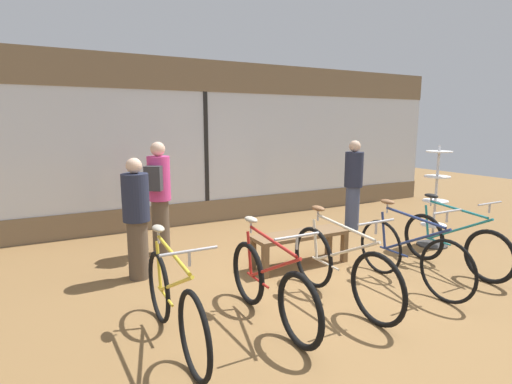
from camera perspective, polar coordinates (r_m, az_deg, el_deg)
ground_plane at (r=5.08m, az=9.11°, el=-13.51°), size 24.00×24.00×0.00m
shop_back_wall at (r=8.00m, az=-7.21°, el=7.15°), size 12.00×0.08×3.20m
bicycle_far_left at (r=3.80m, az=-11.70°, el=-15.30°), size 0.46×1.79×1.05m
bicycle_left at (r=4.12m, az=2.05°, el=-13.30°), size 0.46×1.72×1.03m
bicycle_center at (r=4.61m, az=12.04°, el=-10.61°), size 0.46×1.83×1.06m
bicycle_right at (r=5.32m, az=21.14°, el=-8.29°), size 0.46×1.74×1.05m
bicycle_far_right at (r=6.12m, az=26.34°, el=-6.59°), size 0.46×1.68×1.03m
accessory_rack at (r=7.12m, az=24.20°, el=-1.73°), size 0.48×0.48×1.65m
display_bench at (r=5.70m, az=6.28°, el=-6.68°), size 1.40×0.44×0.48m
customer_near_rack at (r=5.32m, az=-16.70°, el=-3.41°), size 0.36×0.36×1.57m
customer_by_window at (r=6.22m, az=-13.66°, el=-0.34°), size 0.51×0.56×1.73m
customer_mid_floor at (r=7.68m, az=13.73°, el=1.20°), size 0.45×0.45×1.69m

